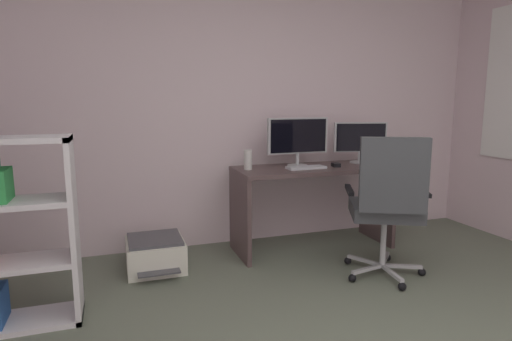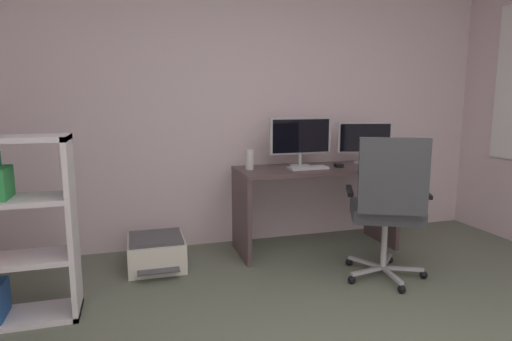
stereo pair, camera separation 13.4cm
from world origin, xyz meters
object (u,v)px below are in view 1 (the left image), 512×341
(desk, at_px, (313,189))
(computer_mouse, at_px, (336,165))
(desktop_speaker, at_px, (248,160))
(office_chair, at_px, (388,201))
(printer, at_px, (155,254))
(monitor_secondary, at_px, (360,139))
(monitor_main, at_px, (298,137))
(keyboard, at_px, (306,168))

(desk, relative_size, computer_mouse, 14.08)
(desktop_speaker, height_order, office_chair, office_chair)
(desk, distance_m, printer, 1.47)
(office_chair, bearing_deg, computer_mouse, 90.79)
(desktop_speaker, distance_m, printer, 1.08)
(monitor_secondary, distance_m, printer, 2.11)
(computer_mouse, relative_size, desktop_speaker, 0.59)
(monitor_main, distance_m, office_chair, 1.04)
(monitor_secondary, height_order, keyboard, monitor_secondary)
(printer, bearing_deg, monitor_secondary, 4.29)
(monitor_main, distance_m, desktop_speaker, 0.52)
(printer, bearing_deg, computer_mouse, 0.06)
(desk, distance_m, monitor_secondary, 0.68)
(keyboard, relative_size, printer, 0.65)
(monitor_main, xyz_separation_m, printer, (-1.29, -0.14, -0.88))
(monitor_main, xyz_separation_m, computer_mouse, (0.31, -0.14, -0.24))
(desk, bearing_deg, keyboard, -144.66)
(desk, distance_m, keyboard, 0.25)
(desktop_speaker, bearing_deg, keyboard, -13.02)
(computer_mouse, distance_m, desktop_speaker, 0.80)
(monitor_secondary, height_order, computer_mouse, monitor_secondary)
(computer_mouse, relative_size, office_chair, 0.09)
(desktop_speaker, relative_size, printer, 0.32)
(monitor_main, distance_m, printer, 1.57)
(printer, bearing_deg, desktop_speaker, 6.88)
(printer, bearing_deg, office_chair, -25.18)
(computer_mouse, bearing_deg, monitor_main, 164.42)
(desk, xyz_separation_m, monitor_main, (-0.12, 0.08, 0.46))
(monitor_main, bearing_deg, desk, -35.67)
(desk, distance_m, office_chair, 0.84)
(keyboard, distance_m, printer, 1.44)
(keyboard, distance_m, computer_mouse, 0.30)
(desktop_speaker, bearing_deg, monitor_main, 5.62)
(computer_mouse, bearing_deg, desktop_speaker, -177.62)
(office_chair, bearing_deg, desktop_speaker, 133.23)
(desk, relative_size, keyboard, 4.14)
(desk, xyz_separation_m, desktop_speaker, (-0.60, 0.04, 0.29))
(desk, height_order, keyboard, keyboard)
(desk, xyz_separation_m, keyboard, (-0.11, -0.08, 0.21))
(desk, relative_size, printer, 2.67)
(monitor_main, height_order, monitor_secondary, monitor_main)
(desk, relative_size, desktop_speaker, 8.28)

